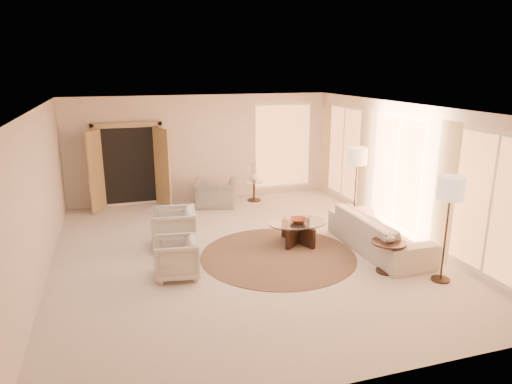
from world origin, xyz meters
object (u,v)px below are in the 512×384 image
object	(u,v)px
armchair_right	(177,256)
armchair_left	(174,226)
bowl	(298,220)
sofa	(379,232)
coffee_table	(298,230)
end_vase	(389,237)
side_table	(254,189)
side_vase	(254,177)
accent_chair	(215,189)
end_table	(388,251)
floor_lamp_near	(357,160)
floor_lamp_far	(451,193)

from	to	relation	value
armchair_right	armchair_left	bearing A→B (deg)	-177.10
bowl	sofa	bearing A→B (deg)	-29.88
coffee_table	end_vase	distance (m)	2.02
armchair_right	side_table	world-z (taller)	armchair_right
armchair_left	side_vase	world-z (taller)	armchair_left
armchair_left	side_table	size ratio (longest dim) A/B	1.56
accent_chair	end_vase	bearing A→B (deg)	129.12
armchair_right	end_table	size ratio (longest dim) A/B	1.26
floor_lamp_near	side_vase	bearing A→B (deg)	121.10
coffee_table	floor_lamp_far	bearing A→B (deg)	-53.96
sofa	side_vase	world-z (taller)	side_vase
coffee_table	bowl	size ratio (longest dim) A/B	4.48
end_table	floor_lamp_near	xyz separation A→B (m)	(0.63, 2.34, 1.14)
bowl	armchair_right	bearing A→B (deg)	-162.55
side_table	end_table	bearing A→B (deg)	-79.26
sofa	end_vase	world-z (taller)	end_vase
end_vase	end_table	bearing A→B (deg)	-26.57
bowl	side_vase	world-z (taller)	side_vase
end_vase	sofa	bearing A→B (deg)	67.09
sofa	end_table	size ratio (longest dim) A/B	4.13
end_vase	bowl	bearing A→B (deg)	119.68
armchair_left	bowl	distance (m)	2.51
sofa	end_vase	size ratio (longest dim) A/B	13.25
bowl	floor_lamp_far	bearing A→B (deg)	-53.96
floor_lamp_near	end_vase	xyz separation A→B (m)	(-0.63, -2.34, -0.87)
armchair_left	end_vase	size ratio (longest dim) A/B	4.62
accent_chair	end_vase	xyz separation A→B (m)	(2.05, -4.74, 0.20)
armchair_left	coffee_table	world-z (taller)	armchair_left
accent_chair	end_vase	world-z (taller)	accent_chair
coffee_table	floor_lamp_near	xyz separation A→B (m)	(1.62, 0.62, 1.24)
floor_lamp_near	floor_lamp_far	distance (m)	2.91
bowl	end_vase	bearing A→B (deg)	-60.32
accent_chair	coffee_table	distance (m)	3.20
accent_chair	sofa	bearing A→B (deg)	138.45
bowl	side_vase	size ratio (longest dim) A/B	1.48
armchair_left	bowl	xyz separation A→B (m)	(2.45, -0.56, 0.06)
accent_chair	side_vase	bearing A→B (deg)	-153.59
accent_chair	floor_lamp_far	bearing A→B (deg)	132.99
floor_lamp_far	side_table	bearing A→B (deg)	106.39
coffee_table	end_table	xyz separation A→B (m)	(0.98, -1.73, 0.10)
sofa	end_table	bearing A→B (deg)	156.71
sofa	side_vase	xyz separation A→B (m)	(-1.33, 4.02, 0.30)
accent_chair	armchair_right	bearing A→B (deg)	84.22
floor_lamp_far	side_vase	size ratio (longest dim) A/B	8.03
side_vase	end_table	bearing A→B (deg)	-79.26
sofa	armchair_right	bearing A→B (deg)	89.84
accent_chair	side_vase	distance (m)	1.15
end_vase	accent_chair	bearing A→B (deg)	113.37
armchair_right	coffee_table	distance (m)	2.70
coffee_table	side_vase	world-z (taller)	side_vase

